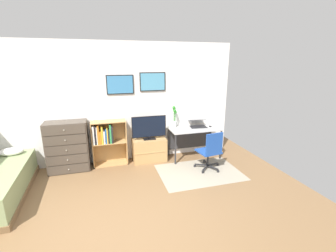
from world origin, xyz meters
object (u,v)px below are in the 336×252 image
(tv_stand, at_px, (149,150))
(wine_glass, at_px, (185,124))
(dresser, at_px, (68,147))
(computer_mouse, at_px, (210,126))
(bamboo_vase, at_px, (175,117))
(desk, at_px, (193,132))
(bookshelf, at_px, (106,139))
(laptop, at_px, (198,124))
(office_chair, at_px, (211,150))
(television, at_px, (149,128))

(tv_stand, bearing_deg, wine_glass, -12.61)
(dresser, height_order, tv_stand, dresser)
(computer_mouse, xyz_separation_m, bamboo_vase, (-0.85, 0.19, 0.24))
(bamboo_vase, bearing_deg, desk, -13.01)
(bamboo_vase, bearing_deg, bookshelf, -178.80)
(desk, bearing_deg, computer_mouse, -12.46)
(laptop, xyz_separation_m, wine_glass, (-0.41, -0.21, 0.07))
(dresser, bearing_deg, bookshelf, 4.61)
(computer_mouse, bearing_deg, office_chair, -114.31)
(tv_stand, relative_size, computer_mouse, 7.40)
(bamboo_vase, height_order, wine_glass, bamboo_vase)
(tv_stand, distance_m, bamboo_vase, 0.97)
(bookshelf, relative_size, laptop, 2.16)
(bookshelf, xyz_separation_m, television, (0.96, -0.07, 0.20))
(tv_stand, relative_size, television, 0.98)
(dresser, relative_size, bamboo_vase, 2.05)
(bookshelf, bearing_deg, tv_stand, -2.90)
(dresser, relative_size, bookshelf, 1.06)
(tv_stand, bearing_deg, television, -90.00)
(office_chair, distance_m, wine_glass, 0.86)
(desk, bearing_deg, dresser, 179.87)
(dresser, distance_m, office_chair, 3.02)
(desk, bearing_deg, wine_glass, -150.66)
(television, bearing_deg, wine_glass, -11.09)
(office_chair, xyz_separation_m, laptop, (0.06, 0.88, 0.35))
(office_chair, height_order, computer_mouse, office_chair)
(tv_stand, bearing_deg, dresser, -179.51)
(television, relative_size, wine_glass, 4.37)
(office_chair, bearing_deg, wine_glass, 108.83)
(television, relative_size, bamboo_vase, 1.50)
(desk, xyz_separation_m, office_chair, (0.07, -0.83, -0.15))
(television, bearing_deg, bamboo_vase, 9.28)
(bookshelf, xyz_separation_m, office_chair, (2.12, -0.90, -0.15))
(tv_stand, distance_m, computer_mouse, 1.57)
(office_chair, bearing_deg, bookshelf, 148.27)
(desk, xyz_separation_m, bamboo_vase, (-0.45, 0.10, 0.39))
(dresser, relative_size, wine_glass, 5.98)
(laptop, height_order, bamboo_vase, bamboo_vase)
(dresser, bearing_deg, office_chair, -16.06)
(dresser, xyz_separation_m, television, (1.75, -0.01, 0.27))
(dresser, distance_m, desk, 2.84)
(wine_glass, bearing_deg, tv_stand, 167.39)
(bookshelf, distance_m, office_chair, 2.30)
(office_chair, bearing_deg, television, 135.65)
(laptop, bearing_deg, bookshelf, -173.70)
(dresser, xyz_separation_m, tv_stand, (1.75, 0.02, -0.27))
(dresser, bearing_deg, laptop, 0.84)
(wine_glass, bearing_deg, desk, 29.34)
(dresser, relative_size, office_chair, 1.25)
(television, height_order, laptop, television)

